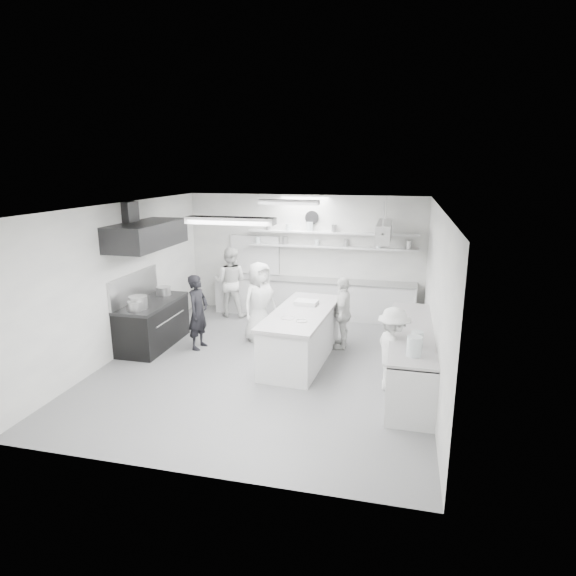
% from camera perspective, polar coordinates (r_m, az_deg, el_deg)
% --- Properties ---
extents(floor, '(6.00, 7.00, 0.02)m').
position_cam_1_polar(floor, '(9.34, -2.50, -9.03)').
color(floor, gray).
rests_on(floor, ground).
extents(ceiling, '(6.00, 7.00, 0.02)m').
position_cam_1_polar(ceiling, '(8.60, -2.72, 9.77)').
color(ceiling, white).
rests_on(ceiling, wall_back).
extents(wall_back, '(6.00, 0.04, 3.00)m').
position_cam_1_polar(wall_back, '(12.17, 1.93, 3.97)').
color(wall_back, silver).
rests_on(wall_back, floor).
extents(wall_front, '(6.00, 0.04, 3.00)m').
position_cam_1_polar(wall_front, '(5.74, -12.35, -8.52)').
color(wall_front, silver).
rests_on(wall_front, floor).
extents(wall_left, '(0.04, 7.00, 3.00)m').
position_cam_1_polar(wall_left, '(10.08, -19.24, 0.96)').
color(wall_left, silver).
rests_on(wall_left, floor).
extents(wall_right, '(0.04, 7.00, 3.00)m').
position_cam_1_polar(wall_right, '(8.55, 17.13, -1.18)').
color(wall_right, silver).
rests_on(wall_right, floor).
extents(stove, '(0.80, 1.80, 0.90)m').
position_cam_1_polar(stove, '(10.48, -15.76, -4.24)').
color(stove, black).
rests_on(stove, floor).
extents(exhaust_hood, '(0.85, 2.00, 0.50)m').
position_cam_1_polar(exhaust_hood, '(10.06, -16.49, 6.09)').
color(exhaust_hood, '#232424').
rests_on(exhaust_hood, wall_left).
extents(back_counter, '(5.00, 0.60, 0.92)m').
position_cam_1_polar(back_counter, '(12.06, 3.00, -1.21)').
color(back_counter, silver).
rests_on(back_counter, floor).
extents(shelf_lower, '(4.20, 0.26, 0.04)m').
position_cam_1_polar(shelf_lower, '(11.89, 5.14, 4.89)').
color(shelf_lower, silver).
rests_on(shelf_lower, wall_back).
extents(shelf_upper, '(4.20, 0.26, 0.04)m').
position_cam_1_polar(shelf_upper, '(11.83, 5.17, 6.56)').
color(shelf_upper, silver).
rests_on(shelf_upper, wall_back).
extents(pass_through_window, '(1.30, 0.04, 1.00)m').
position_cam_1_polar(pass_through_window, '(12.48, -3.96, 3.97)').
color(pass_through_window, black).
rests_on(pass_through_window, wall_back).
extents(wall_clock, '(0.32, 0.05, 0.32)m').
position_cam_1_polar(wall_clock, '(11.96, 2.88, 8.37)').
color(wall_clock, silver).
rests_on(wall_clock, wall_back).
extents(right_counter, '(0.74, 3.30, 0.94)m').
position_cam_1_polar(right_counter, '(8.66, 14.37, -7.98)').
color(right_counter, silver).
rests_on(right_counter, floor).
extents(pot_rack, '(0.30, 1.60, 0.40)m').
position_cam_1_polar(pot_rack, '(10.73, 11.36, 6.61)').
color(pot_rack, '#AAAAAA').
rests_on(pot_rack, ceiling).
extents(light_fixture_front, '(1.30, 0.25, 0.10)m').
position_cam_1_polar(light_fixture_front, '(6.90, -6.88, 7.97)').
color(light_fixture_front, silver).
rests_on(light_fixture_front, ceiling).
extents(light_fixture_rear, '(1.30, 0.25, 0.10)m').
position_cam_1_polar(light_fixture_rear, '(10.34, 0.09, 10.17)').
color(light_fixture_rear, silver).
rests_on(light_fixture_rear, ceiling).
extents(prep_island, '(1.14, 2.62, 0.94)m').
position_cam_1_polar(prep_island, '(9.37, 1.61, -5.77)').
color(prep_island, silver).
rests_on(prep_island, floor).
extents(stove_pot, '(0.36, 0.36, 0.30)m').
position_cam_1_polar(stove_pot, '(9.89, -17.38, -1.77)').
color(stove_pot, '#AAAAAA').
rests_on(stove_pot, stove).
extents(cook_stove, '(0.44, 0.61, 1.56)m').
position_cam_1_polar(cook_stove, '(10.01, -10.64, -2.83)').
color(cook_stove, black).
rests_on(cook_stove, floor).
extents(cook_back, '(0.89, 0.71, 1.75)m').
position_cam_1_polar(cook_back, '(12.05, -6.89, 0.72)').
color(cook_back, white).
rests_on(cook_back, floor).
extents(cook_island_left, '(0.93, 1.01, 1.73)m').
position_cam_1_polar(cook_island_left, '(10.28, -3.42, -1.64)').
color(cook_island_left, white).
rests_on(cook_island_left, floor).
extents(cook_island_right, '(0.39, 0.90, 1.51)m').
position_cam_1_polar(cook_island_right, '(9.94, 6.54, -2.93)').
color(cook_island_right, white).
rests_on(cook_island_right, floor).
extents(cook_right, '(0.86, 1.08, 1.47)m').
position_cam_1_polar(cook_right, '(8.14, 12.35, -7.31)').
color(cook_right, white).
rests_on(cook_right, floor).
extents(bowl_island_a, '(0.28, 0.28, 0.06)m').
position_cam_1_polar(bowl_island_a, '(8.77, -0.01, -3.73)').
color(bowl_island_a, '#AAAAAA').
rests_on(bowl_island_a, prep_island).
extents(bowl_island_b, '(0.23, 0.23, 0.07)m').
position_cam_1_polar(bowl_island_b, '(8.60, 1.62, -4.09)').
color(bowl_island_b, silver).
rests_on(bowl_island_b, prep_island).
extents(bowl_right, '(0.30, 0.30, 0.06)m').
position_cam_1_polar(bowl_right, '(8.85, 13.55, -3.99)').
color(bowl_right, silver).
rests_on(bowl_right, right_counter).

